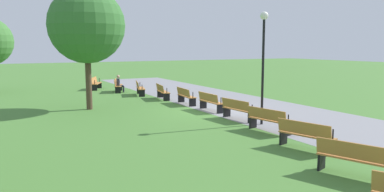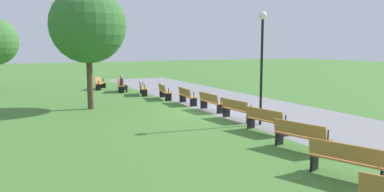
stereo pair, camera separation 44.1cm
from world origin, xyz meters
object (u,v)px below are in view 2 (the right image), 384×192
(bench_2, at_px, (142,88))
(lamp_post, at_px, (262,48))
(bench_4, at_px, (187,96))
(tree_1, at_px, (88,26))
(bench_9, at_px, (346,160))
(bench_0, at_px, (100,83))
(bench_3, at_px, (164,91))
(bench_5, at_px, (211,101))
(bench_1, at_px, (121,85))
(bench_7, at_px, (266,120))
(bench_6, at_px, (237,109))
(bench_8, at_px, (301,135))
(person_seated, at_px, (123,83))

(bench_2, xyz_separation_m, lamp_post, (10.92, 1.21, 2.59))
(bench_4, bearing_deg, tree_1, -94.20)
(bench_9, bearing_deg, bench_0, 162.05)
(lamp_post, bearing_deg, bench_3, -175.53)
(bench_5, height_order, tree_1, tree_1)
(bench_1, height_order, bench_4, same)
(bench_7, bearing_deg, bench_5, 164.65)
(bench_6, xyz_separation_m, bench_8, (4.82, -0.87, 0.00))
(bench_7, xyz_separation_m, bench_9, (4.72, -1.29, 0.00))
(bench_5, xyz_separation_m, bench_8, (7.26, -0.98, 0.00))
(bench_0, distance_m, bench_1, 2.45)
(bench_8, xyz_separation_m, tree_1, (-10.53, -4.11, 3.66))
(bench_4, height_order, lamp_post, lamp_post)
(tree_1, xyz_separation_m, lamp_post, (6.92, 5.32, -1.07))
(bench_3, bearing_deg, bench_1, -154.44)
(bench_2, height_order, bench_5, same)
(bench_2, xyz_separation_m, bench_5, (7.26, 0.98, 0.00))
(person_seated, relative_size, tree_1, 0.20)
(bench_6, bearing_deg, bench_9, -17.88)
(bench_1, height_order, lamp_post, lamp_post)
(bench_0, bearing_deg, bench_6, 35.83)
(bench_7, bearing_deg, bench_4, 167.20)
(bench_5, bearing_deg, lamp_post, 3.62)
(bench_2, bearing_deg, bench_9, 12.83)
(bench_0, distance_m, person_seated, 2.73)
(bench_3, bearing_deg, bench_4, 17.90)
(bench_4, distance_m, bench_9, 12.15)
(bench_2, distance_m, bench_6, 9.75)
(bench_7, bearing_deg, person_seated, 174.76)
(bench_1, relative_size, bench_2, 1.00)
(bench_8, height_order, bench_9, same)
(person_seated, bearing_deg, bench_8, 22.93)
(bench_3, height_order, bench_4, same)
(bench_9, distance_m, tree_1, 13.79)
(bench_0, xyz_separation_m, lamp_post, (15.50, 2.91, 2.59))
(bench_2, xyz_separation_m, person_seated, (-2.05, -0.70, 0.16))
(bench_4, bearing_deg, lamp_post, 8.32)
(bench_9, xyz_separation_m, lamp_post, (-5.94, 1.96, 2.59))
(lamp_post, bearing_deg, bench_4, -176.81)
(bench_8, distance_m, lamp_post, 4.61)
(bench_3, distance_m, bench_7, 9.75)
(bench_5, bearing_deg, bench_7, -5.10)
(bench_5, bearing_deg, bench_0, -167.25)
(bench_0, bearing_deg, bench_2, 46.04)
(bench_4, xyz_separation_m, tree_1, (-0.82, -4.97, 3.66))
(bench_0, bearing_deg, bench_8, 30.73)
(bench_3, relative_size, tree_1, 0.30)
(bench_4, distance_m, bench_8, 9.75)
(bench_6, height_order, person_seated, person_seated)
(bench_0, xyz_separation_m, bench_7, (16.73, 2.25, 0.00))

